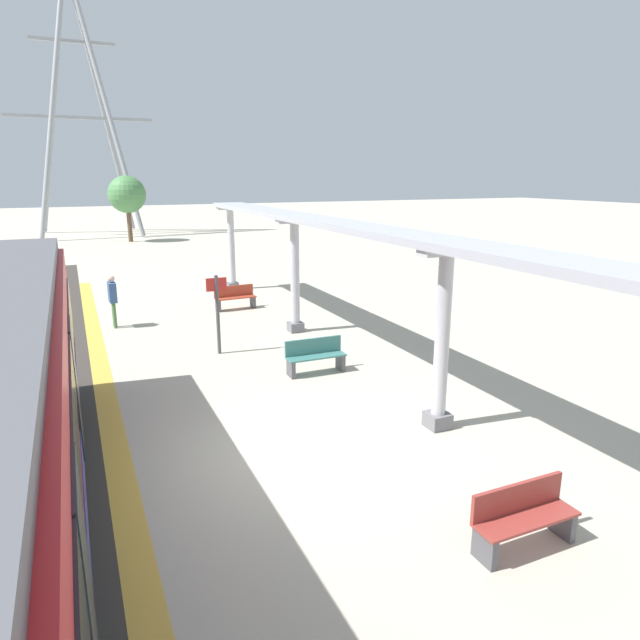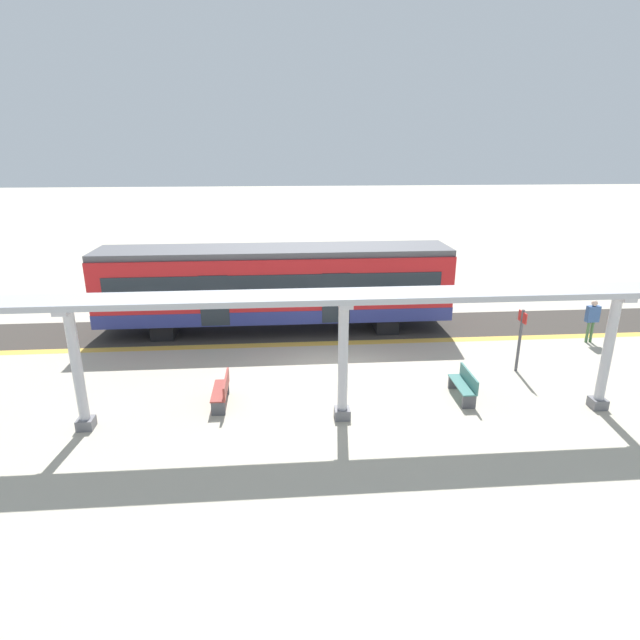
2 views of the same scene
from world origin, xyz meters
The scene contains 13 objects.
ground_plane centered at (0.00, 0.00, 0.00)m, with size 176.00×176.00×0.00m, color #B1AA97.
tactile_edge_strip centered at (-3.04, 0.00, 0.00)m, with size 0.46×38.00×0.01m, color gold.
canopy_pillar_third centered at (2.82, -0.14, 1.79)m, with size 1.10×0.44×3.52m.
canopy_pillar_fourth centered at (2.82, 7.46, 1.79)m, with size 1.10×0.44×3.52m.
canopy_pillar_fifth centered at (2.82, 14.86, 1.79)m, with size 1.10×0.44×3.52m.
canopy_beam centered at (2.82, -0.05, 3.60)m, with size 1.20×30.63×0.16m, color #A8AAB2.
bench_near_end centered at (1.69, -3.60, 0.44)m, with size 1.50×0.45×0.86m.
bench_far_end centered at (1.88, 3.73, 0.44)m, with size 1.51×0.46×0.86m.
bench_extra_slot centered at (1.91, 11.23, 0.44)m, with size 1.52×0.53×0.86m.
platform_info_sign centered at (0.06, 6.22, 1.33)m, with size 0.56×0.10×2.20m.
passenger_waiting_near_edge centered at (-2.37, 10.27, 1.08)m, with size 0.25×0.51×1.72m.
electricity_pylon centered at (-1.77, 41.76, 10.30)m, with size 10.89×7.71×20.28m.
tree_left_background centered at (0.65, 35.40, 3.41)m, with size 2.70×2.70×4.79m.
Camera 1 is at (-3.39, -8.43, 4.81)m, focal length 31.35 mm.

